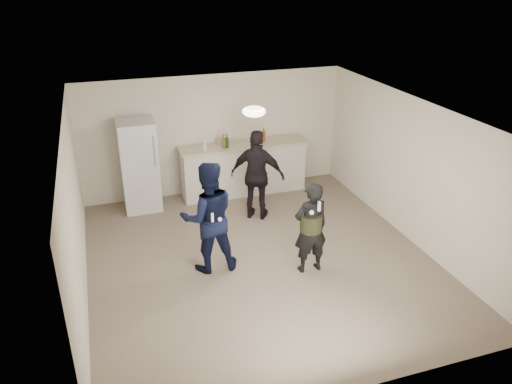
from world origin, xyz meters
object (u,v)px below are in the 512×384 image
object	(u,v)px
spectator	(257,175)
shaker	(219,141)
counter	(244,169)
fridge	(139,166)
man	(208,217)
woman	(311,228)

from	to	relation	value
spectator	shaker	bearing A→B (deg)	-42.07
counter	spectator	size ratio (longest dim) A/B	1.49
fridge	man	xyz separation A→B (m)	(0.78, -2.57, 0.01)
man	spectator	size ratio (longest dim) A/B	1.04
fridge	woman	distance (m)	3.86
counter	spectator	distance (m)	1.25
fridge	woman	xyz separation A→B (m)	(2.27, -3.12, -0.14)
counter	fridge	world-z (taller)	fridge
shaker	spectator	distance (m)	1.41
counter	man	size ratio (longest dim) A/B	1.43
shaker	fridge	bearing A→B (deg)	-173.48
spectator	woman	bearing A→B (deg)	127.33
spectator	counter	bearing A→B (deg)	-62.78
counter	spectator	bearing A→B (deg)	-94.14
fridge	woman	size ratio (longest dim) A/B	1.19
fridge	counter	bearing A→B (deg)	1.87
counter	shaker	size ratio (longest dim) A/B	15.29
shaker	spectator	world-z (taller)	spectator
woman	counter	bearing A→B (deg)	-89.65
counter	fridge	bearing A→B (deg)	-178.13
man	counter	bearing A→B (deg)	-115.01
fridge	man	distance (m)	2.68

